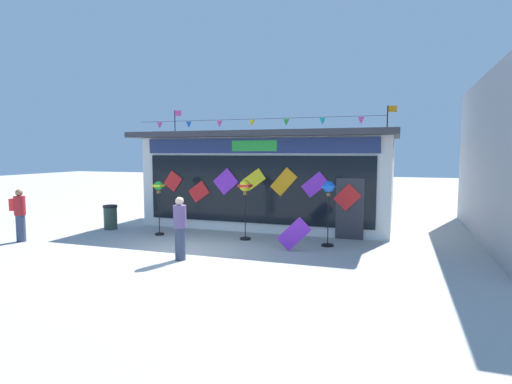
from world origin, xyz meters
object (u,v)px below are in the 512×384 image
Objects in this scene: kite_shop_building at (271,178)px; display_kite_on_ground at (294,234)px; wind_spinner_far_left at (159,193)px; wind_spinner_center_left at (328,195)px; trash_bin at (110,217)px; wind_spinner_left at (245,192)px; person_near_camera at (180,228)px; person_mid_plaza at (20,214)px.

display_kite_on_ground is at bearing -64.97° from kite_shop_building.
wind_spinner_center_left is at bearing 1.88° from wind_spinner_far_left.
trash_bin is at bearing 171.27° from display_kite_on_ground.
wind_spinner_center_left reaches higher than display_kite_on_ground.
wind_spinner_far_left is at bearing 171.31° from display_kite_on_ground.
trash_bin is at bearing 178.95° from wind_spinner_left.
wind_spinner_left reaches higher than display_kite_on_ground.
kite_shop_building is at bearing 115.03° from display_kite_on_ground.
trash_bin is at bearing 60.25° from person_near_camera.
kite_shop_building is 8.84m from person_mid_plaza.
person_near_camera is at bearing -103.24° from person_mid_plaza.
trash_bin is (1.30, 2.72, -0.44)m from person_mid_plaza.
wind_spinner_left reaches higher than wind_spinner_far_left.
wind_spinner_center_left is at bearing -1.50° from wind_spinner_left.
kite_shop_building is 10.70× the size of trash_bin.
wind_spinner_center_left is 1.18× the size of person_mid_plaza.
wind_spinner_left is at bearing 178.50° from wind_spinner_center_left.
kite_shop_building is at bearing 130.35° from wind_spinner_center_left.
trash_bin is 7.34m from display_kite_on_ground.
wind_spinner_left is at bearing -1.05° from trash_bin.
wind_spinner_center_left reaches higher than person_mid_plaza.
wind_spinner_far_left reaches higher than trash_bin.
wind_spinner_left is 3.13m from person_near_camera.
person_mid_plaza is (-6.67, -2.62, -0.68)m from wind_spinner_left.
wind_spinner_center_left is 1.63m from display_kite_on_ground.
kite_shop_building is 10.44× the size of display_kite_on_ground.
wind_spinner_far_left is at bearing -178.12° from wind_spinner_center_left.
wind_spinner_center_left reaches higher than wind_spinner_far_left.
wind_spinner_far_left is 0.95× the size of wind_spinner_left.
display_kite_on_ground is at bearing -89.38° from person_mid_plaza.
wind_spinner_left is 2.19× the size of trash_bin.
wind_spinner_center_left reaches higher than trash_bin.
wind_spinner_center_left is at bearing -49.65° from kite_shop_building.
trash_bin is (-4.65, 3.06, -0.40)m from person_near_camera.
display_kite_on_ground is (2.61, 1.94, -0.36)m from person_near_camera.
display_kite_on_ground is at bearing -28.33° from wind_spinner_left.
kite_shop_building is 4.82× the size of wind_spinner_center_left.
wind_spinner_far_left is 5.76m from wind_spinner_center_left.
kite_shop_building is 5.69× the size of person_mid_plaza.
person_near_camera is 1.88× the size of trash_bin.
wind_spinner_left is at bearing 151.67° from display_kite_on_ground.
wind_spinner_center_left is (5.76, 0.19, 0.09)m from wind_spinner_far_left.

